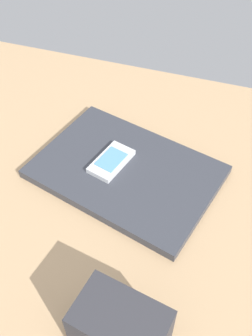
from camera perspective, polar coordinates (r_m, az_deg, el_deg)
desk_surface at (r=83.62cm, az=-6.55°, el=-1.08°), size 120.00×80.00×3.00cm
laptop_closed at (r=80.56cm, az=0.00°, el=-0.52°), size 40.52×32.78×1.82cm
cell_phone_on_laptop at (r=80.54cm, az=-2.12°, el=0.98°), size 7.80×10.88×1.24cm
desk_organizer at (r=59.55cm, az=-0.78°, el=-22.19°), size 13.87×10.28×9.89cm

